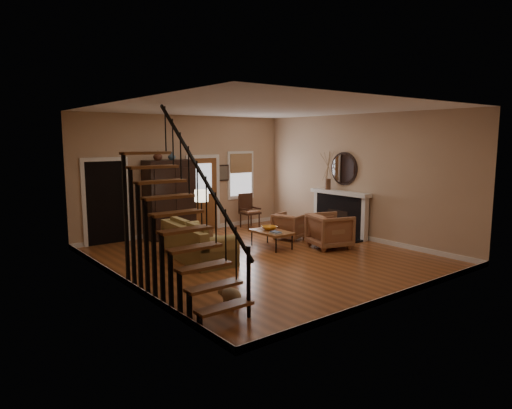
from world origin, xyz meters
TOP-DOWN VIEW (x-y plane):
  - room at (-0.41, 1.76)m, footprint 7.00×7.33m
  - staircase at (-2.78, -1.30)m, footprint 0.94×2.80m
  - fireplace at (3.13, 0.50)m, footprint 0.33×1.95m
  - armoire at (-0.70, 3.15)m, footprint 1.30×0.60m
  - vase_a at (-1.05, 3.05)m, footprint 0.24×0.24m
  - vase_b at (-0.65, 3.05)m, footprint 0.20×0.20m
  - sofa at (-1.24, 0.77)m, footprint 1.09×2.17m
  - coffee_table at (0.74, 0.59)m, footprint 0.64×1.09m
  - bowl at (0.79, 0.74)m, footprint 0.37×0.37m
  - books at (0.62, 0.29)m, footprint 0.20×0.27m
  - armchair_left at (1.85, -0.29)m, footprint 1.15×1.13m
  - armchair_right at (1.75, 1.04)m, footprint 0.95×0.93m
  - floor_lamp at (-0.69, 1.52)m, footprint 0.34×0.34m
  - side_chair at (1.85, 2.95)m, footprint 0.54×0.54m
  - dog at (-2.31, -2.05)m, footprint 0.31×0.46m

SIDE VIEW (x-z plane):
  - dog at x=-2.31m, z-range 0.00..0.31m
  - coffee_table at x=0.74m, z-range 0.00..0.42m
  - armchair_right at x=1.75m, z-range 0.00..0.70m
  - sofa at x=-1.24m, z-range 0.00..0.78m
  - armchair_left at x=1.85m, z-range 0.00..0.85m
  - books at x=0.62m, z-range 0.42..0.47m
  - bowl at x=0.79m, z-range 0.42..0.51m
  - side_chair at x=1.85m, z-range 0.00..1.02m
  - floor_lamp at x=-0.69m, z-range 0.00..1.44m
  - fireplace at x=3.13m, z-range -0.41..1.89m
  - armoire at x=-0.70m, z-range 0.00..2.10m
  - room at x=-0.41m, z-range -0.14..3.16m
  - staircase at x=-2.78m, z-range 0.00..3.20m
  - vase_b at x=-0.65m, z-range 2.10..2.31m
  - vase_a at x=-1.05m, z-range 2.10..2.35m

